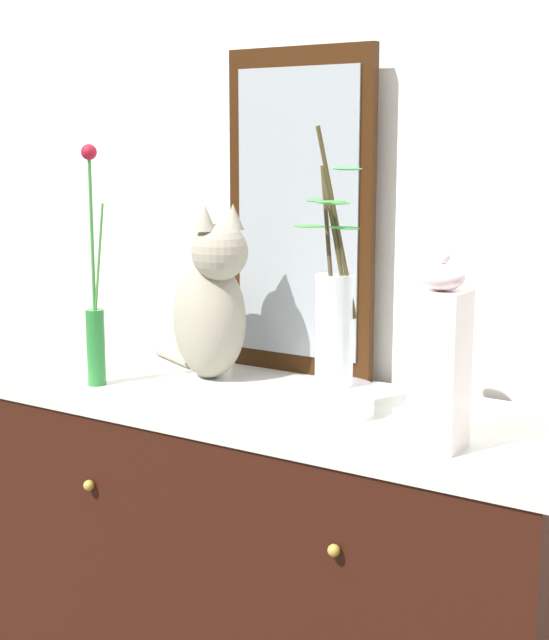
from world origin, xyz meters
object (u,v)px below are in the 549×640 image
Objects in this scene: mirror_leaning at (300,214)px; jar_lidded_porcelain at (440,359)px; cat_sitting at (211,305)px; vase_slim_green at (95,319)px; sideboard at (274,569)px; bowl_porcelain at (333,400)px; vase_glass_clear at (334,319)px.

mirror_leaning is 2.11× the size of jar_lidded_porcelain.
cat_sitting is (-0.15, -0.17, -0.21)m from mirror_leaning.
mirror_leaning is at bearing 47.47° from vase_slim_green.
sideboard is 0.64m from cat_sitting.
sideboard is at bearing 170.24° from bowl_porcelain.
sideboard is 1.78× the size of mirror_leaning.
sideboard is at bearing -18.87° from cat_sitting.
vase_slim_green reaches higher than bowl_porcelain.
mirror_leaning is 0.68m from jar_lidded_porcelain.
cat_sitting is at bearing 161.13° from sideboard.
mirror_leaning is (-0.09, 0.25, 0.80)m from sideboard.
jar_lidded_porcelain is (0.27, -0.09, -0.03)m from vase_glass_clear.
vase_glass_clear is (0.00, -0.00, 0.17)m from bowl_porcelain.
cat_sitting is at bearing -131.48° from mirror_leaning.
vase_slim_green is 1.05× the size of vase_glass_clear.
sideboard is 0.73m from jar_lidded_porcelain.
sideboard is 3.31× the size of cat_sitting.
cat_sitting is 0.70m from jar_lidded_porcelain.
vase_slim_green is at bearing -171.22° from bowl_porcelain.
cat_sitting is 2.46× the size of bowl_porcelain.
jar_lidded_porcelain is at bearing -18.11° from bowl_porcelain.
bowl_porcelain is (0.40, -0.11, -0.15)m from cat_sitting.
mirror_leaning reaches higher than vase_glass_clear.
bowl_porcelain is (0.17, -0.03, 0.44)m from sideboard.
jar_lidded_porcelain is at bearing -16.39° from cat_sitting.
vase_slim_green is at bearing -132.53° from mirror_leaning.
bowl_porcelain is at bearing 8.78° from vase_slim_green.
vase_slim_green is 0.60m from vase_glass_clear.
vase_glass_clear is (0.17, -0.03, 0.61)m from sideboard.
mirror_leaning is 4.57× the size of bowl_porcelain.
bowl_porcelain is 0.17m from vase_glass_clear.
mirror_leaning is at bearing 132.69° from bowl_porcelain.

